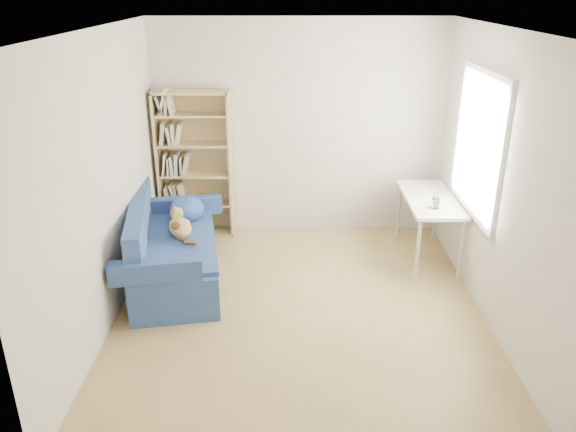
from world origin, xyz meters
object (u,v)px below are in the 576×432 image
at_px(desk, 430,204).
at_px(pen_cup, 436,202).
at_px(sofa, 171,250).
at_px(bookshelf, 195,171).

bearing_deg(desk, pen_cup, -94.71).
height_order(desk, pen_cup, pen_cup).
height_order(sofa, desk, sofa).
distance_m(sofa, desk, 2.87).
bearing_deg(pen_cup, desk, 85.29).
xyz_separation_m(bookshelf, pen_cup, (2.68, -1.04, -0.01)).
bearing_deg(sofa, pen_cup, -6.60).
height_order(bookshelf, desk, bookshelf).
xyz_separation_m(sofa, bookshelf, (0.10, 1.21, 0.49)).
bearing_deg(bookshelf, pen_cup, -21.15).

